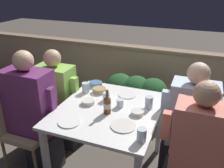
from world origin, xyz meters
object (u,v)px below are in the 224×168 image
Objects in this scene: chair_left_near at (20,121)px; chair_right_far at (208,139)px; chair_right_near at (217,168)px; person_purple_stripe at (34,114)px; beer_bottle at (107,105)px; person_green_blouse at (59,100)px; chair_left_far at (45,103)px; person_blue_shirt at (187,125)px; person_coral_top at (192,151)px.

chair_left_near is 1.00× the size of chair_right_far.
chair_left_near and chair_right_near have the same top height.
beer_bottle is at bearing 9.67° from person_purple_stripe.
person_green_blouse reaches higher than chair_right_near.
person_purple_stripe is at bearing -170.33° from beer_bottle.
person_blue_shirt is (1.62, -0.04, 0.10)m from chair_left_far.
chair_right_far is (1.62, -0.04, -0.08)m from person_green_blouse.
chair_right_near is at bearing 0.89° from person_purple_stripe.
chair_right_far is at bearing 12.03° from chair_left_near.
person_coral_top is (-0.20, 0.00, 0.10)m from chair_right_near.
person_green_blouse is (0.21, 0.43, 0.08)m from chair_left_near.
person_blue_shirt is (1.42, -0.04, 0.03)m from person_green_blouse.
chair_left_far is at bearing 168.06° from chair_right_near.
person_green_blouse is at bearing 157.40° from beer_bottle.
person_purple_stripe is 1.71m from chair_right_near.
person_purple_stripe reaches higher than chair_left_near.
chair_right_near is 1.00× the size of chair_right_far.
person_green_blouse is at bearing -0.00° from chair_left_far.
chair_left_near is 1.68m from person_blue_shirt.
chair_right_far is at bearing 16.45° from beer_bottle.
person_purple_stripe is at bearing -91.06° from person_green_blouse.
person_blue_shirt reaches higher than person_coral_top.
beer_bottle is at bearing -18.04° from chair_left_far.
person_purple_stripe is 1.49× the size of chair_right_far.
person_coral_top is 0.80m from beer_bottle.
chair_left_near is at bearing -179.20° from chair_right_near.
chair_right_near is at bearing -78.62° from chair_right_far.
person_coral_top is 0.40m from chair_right_far.
person_coral_top reaches higher than person_green_blouse.
person_green_blouse is 1.42m from person_blue_shirt.
chair_left_far is at bearing 180.00° from person_green_blouse.
chair_right_far is (1.83, 0.39, 0.00)m from chair_left_near.
person_purple_stripe reaches higher than beer_bottle.
beer_bottle is at bearing -22.60° from person_green_blouse.
beer_bottle reaches higher than chair_right_near.
chair_left_far is 1.03m from beer_bottle.
person_coral_top reaches higher than chair_left_far.
chair_left_near and chair_left_far have the same top height.
person_blue_shirt is 0.77m from beer_bottle.
chair_right_near is 0.47m from person_blue_shirt.
chair_right_far is at bearing -1.20° from chair_left_far.
chair_left_near is 1.00× the size of chair_left_far.
person_blue_shirt is at bearing -1.35° from chair_left_far.
person_coral_top is at bearing -13.31° from chair_left_far.
chair_right_far is at bearing 70.64° from person_coral_top.
person_purple_stripe reaches higher than person_green_blouse.
person_purple_stripe is (0.20, -0.00, 0.13)m from chair_left_near.
chair_right_far is (1.63, 0.39, -0.13)m from person_purple_stripe.
person_purple_stripe reaches higher than chair_right_far.
person_purple_stripe is 1.48m from person_blue_shirt.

